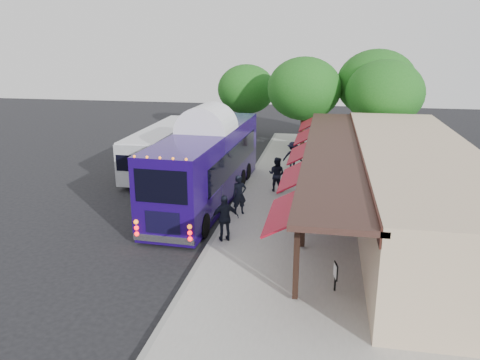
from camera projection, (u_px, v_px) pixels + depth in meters
The scene contains 15 objects.
ground at pixel (210, 244), 19.36m from camera, with size 90.00×90.00×0.00m, color black.
sidewalk at pixel (333, 216), 22.23m from camera, with size 10.00×40.00×0.15m, color #9E9B93.
curb at pixel (231, 210), 23.10m from camera, with size 0.20×40.00×0.16m, color gray.
station_shelter at pixel (411, 184), 21.13m from camera, with size 8.15×20.00×3.60m.
coach_bus at pixel (208, 161), 24.06m from camera, with size 3.18×12.63×4.01m.
city_bus at pixel (164, 146), 30.25m from camera, with size 2.41×10.31×2.76m.
ped_a at pixel (239, 195), 22.09m from camera, with size 0.69×0.45×1.88m, color black.
ped_b at pixel (277, 174), 25.48m from camera, with size 0.93×0.72×1.91m, color black.
ped_c at pixel (225, 218), 19.08m from camera, with size 1.15×0.48×1.96m, color black.
ped_d at pixel (293, 157), 29.37m from camera, with size 1.23×0.70×1.90m, color black.
sign_board at pixel (336, 272), 15.24m from camera, with size 0.14×0.45×0.99m.
tree_left at pixel (304, 89), 34.66m from camera, with size 5.49×5.49×7.02m.
tree_mid at pixel (376, 83), 34.84m from camera, with size 5.91×5.91×7.56m.
tree_right at pixel (385, 93), 32.50m from camera, with size 5.40×5.40×6.92m.
tree_far at pixel (246, 89), 39.62m from camera, with size 4.88×4.88×6.24m.
Camera 1 is at (4.48, -17.28, 8.05)m, focal length 35.00 mm.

